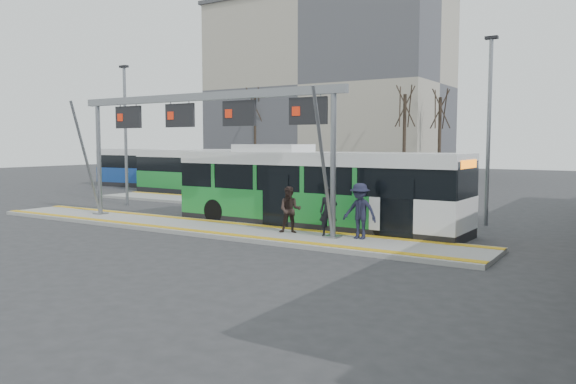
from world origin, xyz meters
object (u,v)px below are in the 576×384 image
object	(u,v)px
passenger_b	(290,210)
passenger_c	(360,211)
gantry	(201,120)
hero_bus	(314,190)
passenger_a	(328,212)

from	to	relation	value
passenger_b	passenger_c	bearing A→B (deg)	-20.32
gantry	hero_bus	size ratio (longest dim) A/B	1.07
hero_bus	gantry	bearing A→B (deg)	-144.80
gantry	hero_bus	world-z (taller)	gantry
passenger_c	passenger_a	bearing A→B (deg)	-174.45
gantry	passenger_a	size ratio (longest dim) A/B	7.62
gantry	passenger_c	distance (m)	7.48
gantry	passenger_b	size ratio (longest dim) A/B	7.74
hero_bus	passenger_a	bearing A→B (deg)	-48.63
passenger_b	passenger_c	world-z (taller)	passenger_c
passenger_c	gantry	bearing A→B (deg)	-175.71
passenger_a	passenger_c	size ratio (longest dim) A/B	0.90
passenger_b	passenger_c	distance (m)	2.66
hero_bus	passenger_c	size ratio (longest dim) A/B	6.45
hero_bus	passenger_b	xyz separation A→B (m)	(0.40, -2.41, -0.54)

